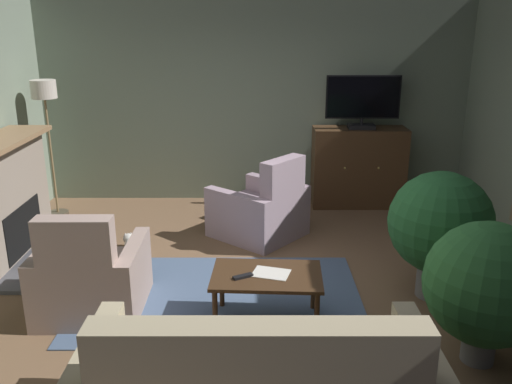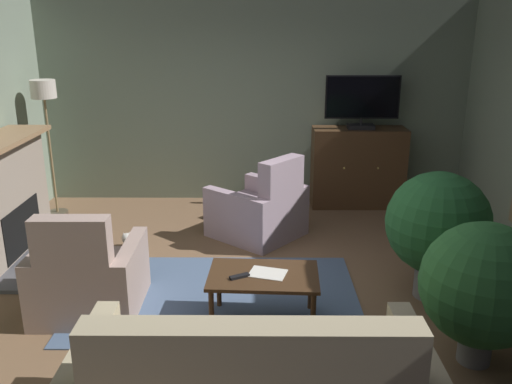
% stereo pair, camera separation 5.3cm
% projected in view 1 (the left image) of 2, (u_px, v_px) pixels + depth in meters
% --- Properties ---
extents(ground_plane, '(6.49, 6.54, 0.04)m').
position_uv_depth(ground_plane, '(251.00, 299.00, 5.03)').
color(ground_plane, brown).
extents(wall_back, '(6.49, 0.10, 2.85)m').
position_uv_depth(wall_back, '(252.00, 100.00, 7.47)').
color(wall_back, gray).
rests_on(wall_back, ground_plane).
extents(rug_central, '(2.61, 1.72, 0.01)m').
position_uv_depth(rug_central, '(218.00, 297.00, 5.02)').
color(rug_central, slate).
rests_on(rug_central, ground_plane).
extents(fireplace, '(0.86, 1.78, 1.29)m').
position_uv_depth(fireplace, '(1.00, 203.00, 5.72)').
color(fireplace, '#4C4C51').
rests_on(fireplace, ground_plane).
extents(tv_cabinet, '(1.26, 0.50, 1.09)m').
position_uv_depth(tv_cabinet, '(355.00, 169.00, 7.42)').
color(tv_cabinet, '#352315').
rests_on(tv_cabinet, ground_plane).
extents(television, '(0.98, 0.20, 0.71)m').
position_uv_depth(television, '(360.00, 101.00, 7.08)').
color(television, black).
rests_on(television, tv_cabinet).
extents(coffee_table, '(0.94, 0.64, 0.46)m').
position_uv_depth(coffee_table, '(264.00, 280.00, 4.49)').
color(coffee_table, '#422B19').
rests_on(coffee_table, ground_plane).
extents(tv_remote, '(0.17, 0.12, 0.02)m').
position_uv_depth(tv_remote, '(241.00, 276.00, 4.40)').
color(tv_remote, black).
rests_on(tv_remote, coffee_table).
extents(folded_newspaper, '(0.35, 0.29, 0.01)m').
position_uv_depth(folded_newspaper, '(269.00, 273.00, 4.48)').
color(folded_newspaper, silver).
rests_on(folded_newspaper, coffee_table).
extents(armchair_facing_sofa, '(1.27, 1.26, 1.00)m').
position_uv_depth(armchair_facing_sofa, '(259.00, 211.00, 6.38)').
color(armchair_facing_sofa, '#AD93A3').
rests_on(armchair_facing_sofa, ground_plane).
extents(armchair_by_fireplace, '(0.88, 0.89, 0.99)m').
position_uv_depth(armchair_by_fireplace, '(88.00, 280.00, 4.69)').
color(armchair_by_fireplace, '#A3897F').
rests_on(armchair_by_fireplace, ground_plane).
extents(potted_plant_on_hearth_side, '(0.93, 0.93, 1.20)m').
position_uv_depth(potted_plant_on_hearth_side, '(437.00, 224.00, 4.86)').
color(potted_plant_on_hearth_side, slate).
rests_on(potted_plant_on_hearth_side, ground_plane).
extents(potted_plant_tall_palm_by_window, '(0.92, 0.92, 1.11)m').
position_uv_depth(potted_plant_tall_palm_by_window, '(484.00, 284.00, 3.91)').
color(potted_plant_tall_palm_by_window, slate).
rests_on(potted_plant_tall_palm_by_window, ground_plane).
extents(cat, '(0.29, 0.64, 0.18)m').
position_uv_depth(cat, '(129.00, 246.00, 5.95)').
color(cat, beige).
rests_on(cat, ground_plane).
extents(floor_lamp, '(0.31, 0.31, 1.77)m').
position_uv_depth(floor_lamp, '(43.00, 108.00, 6.73)').
color(floor_lamp, '#4C4233').
rests_on(floor_lamp, ground_plane).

